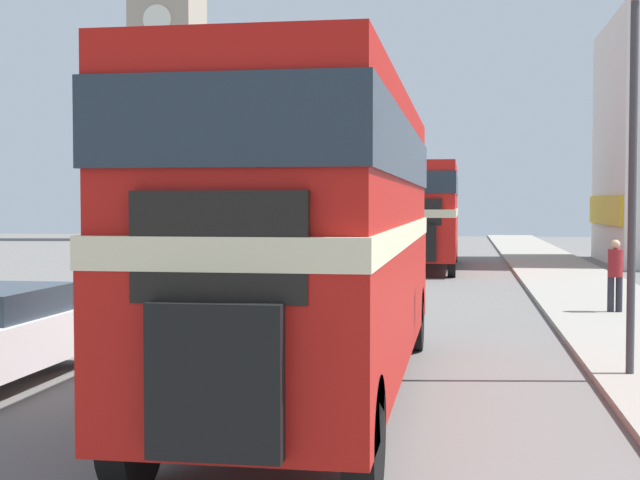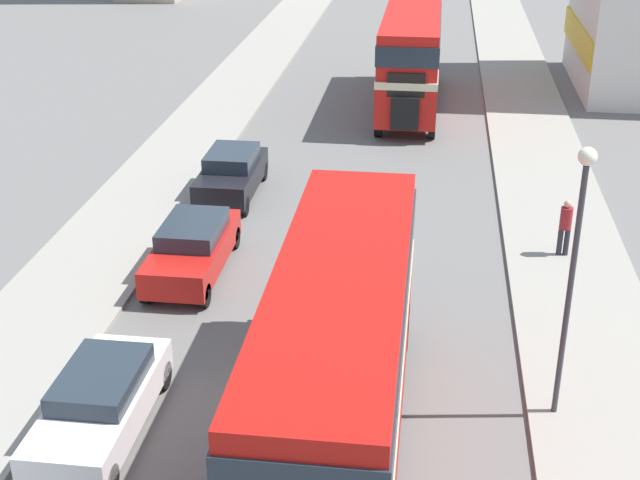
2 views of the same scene
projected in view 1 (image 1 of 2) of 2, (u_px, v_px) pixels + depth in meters
The scene contains 8 objects.
ground_plane at pixel (258, 377), 13.62m from camera, with size 120.00×120.00×0.00m, color slate.
double_decker_bus at pixel (320, 218), 12.11m from camera, with size 2.47×10.47×4.09m.
bus_distant at pixel (427, 207), 36.32m from camera, with size 2.45×10.76×4.21m.
car_parked_mid at pixel (159, 286), 20.20m from camera, with size 1.77×4.53×1.50m.
car_parked_far at pixel (220, 267), 26.00m from camera, with size 1.74×4.15×1.55m.
pedestrian_walking at pixel (615, 271), 20.79m from camera, with size 0.34×0.34×1.69m.
street_lamp at pixel (633, 115), 13.11m from camera, with size 0.36×0.36×5.86m.
church_tower at pixel (168, 45), 64.76m from camera, with size 4.79×4.79×27.86m.
Camera 1 is at (3.09, -13.20, 2.65)m, focal length 50.00 mm.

